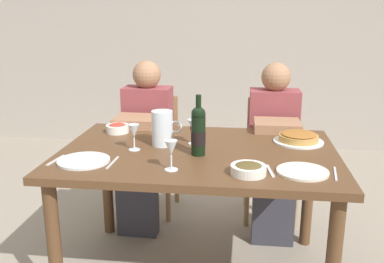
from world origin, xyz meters
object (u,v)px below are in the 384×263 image
(wine_glass_centre, at_px, (134,132))
(dinner_plate_left_setting, at_px, (303,172))
(baked_tart, at_px, (299,138))
(dinner_plate_right_setting, at_px, (84,161))
(dining_table, at_px, (198,166))
(water_pitcher, at_px, (162,130))
(diner_right, at_px, (274,144))
(salad_bowl, at_px, (117,128))
(wine_bottle, at_px, (198,131))
(chair_left, at_px, (153,146))
(olive_bowl, at_px, (248,169))
(diner_left, at_px, (144,139))
(wine_glass_left_diner, at_px, (171,149))
(chair_right, at_px, (271,150))
(wine_glass_right_diner, at_px, (194,126))

(wine_glass_centre, height_order, dinner_plate_left_setting, wine_glass_centre)
(baked_tart, xyz_separation_m, dinner_plate_right_setting, (-1.11, -0.48, -0.02))
(dining_table, height_order, dinner_plate_right_setting, dinner_plate_right_setting)
(water_pitcher, height_order, diner_right, diner_right)
(salad_bowl, bearing_deg, wine_glass_centre, -59.71)
(wine_bottle, distance_m, chair_left, 1.12)
(chair_left, bearing_deg, olive_bowl, 122.60)
(dinner_plate_left_setting, xyz_separation_m, diner_left, (-0.98, 0.92, -0.15))
(olive_bowl, relative_size, diner_right, 0.14)
(baked_tart, xyz_separation_m, diner_left, (-1.01, 0.42, -0.17))
(wine_glass_centre, bearing_deg, salad_bowl, 120.29)
(baked_tart, relative_size, wine_glass_centre, 1.99)
(wine_glass_left_diner, xyz_separation_m, diner_left, (-0.36, 0.96, -0.25))
(baked_tart, height_order, diner_left, diner_left)
(olive_bowl, bearing_deg, chair_left, 120.85)
(dining_table, xyz_separation_m, wine_glass_centre, (-0.35, -0.04, 0.19))
(wine_bottle, relative_size, chair_left, 0.37)
(diner_right, bearing_deg, chair_right, -90.12)
(wine_glass_right_diner, xyz_separation_m, wine_glass_centre, (-0.31, -0.15, -0.00))
(dinner_plate_right_setting, bearing_deg, diner_right, 41.66)
(dinner_plate_left_setting, distance_m, chair_right, 1.18)
(olive_bowl, distance_m, wine_glass_left_diner, 0.37)
(chair_left, bearing_deg, wine_bottle, 117.44)
(wine_glass_left_diner, bearing_deg, chair_right, 65.45)
(wine_bottle, distance_m, wine_glass_right_diner, 0.20)
(baked_tart, relative_size, wine_glass_right_diner, 2.00)
(wine_bottle, bearing_deg, chair_right, 64.99)
(wine_bottle, xyz_separation_m, chair_right, (0.44, 0.94, -0.40))
(wine_glass_left_diner, distance_m, chair_right, 1.36)
(salad_bowl, height_order, chair_right, chair_right)
(dining_table, xyz_separation_m, chair_right, (0.45, 0.87, -0.17))
(olive_bowl, bearing_deg, salad_bowl, 142.46)
(wine_glass_left_diner, height_order, dinner_plate_right_setting, wine_glass_left_diner)
(wine_glass_centre, xyz_separation_m, diner_left, (-0.11, 0.67, -0.25))
(chair_left, bearing_deg, salad_bowl, 82.58)
(diner_left, bearing_deg, dinner_plate_left_setting, 138.60)
(dinner_plate_right_setting, bearing_deg, olive_bowl, -4.89)
(wine_glass_left_diner, xyz_separation_m, chair_right, (0.54, 1.19, -0.37))
(baked_tart, xyz_separation_m, dinner_plate_left_setting, (-0.04, -0.50, -0.02))
(chair_left, bearing_deg, wine_glass_left_diner, 108.26)
(dinner_plate_left_setting, height_order, diner_right, diner_right)
(wine_glass_left_diner, bearing_deg, olive_bowl, -1.69)
(dinner_plate_right_setting, xyz_separation_m, diner_right, (1.00, 0.89, -0.15))
(chair_right, bearing_deg, dinner_plate_right_setting, 47.75)
(baked_tart, bearing_deg, wine_glass_centre, -164.24)
(dinner_plate_right_setting, bearing_deg, baked_tart, 23.26)
(diner_left, bearing_deg, wine_bottle, 124.74)
(olive_bowl, distance_m, diner_left, 1.22)
(salad_bowl, bearing_deg, wine_glass_right_diner, -19.77)
(olive_bowl, height_order, wine_glass_left_diner, wine_glass_left_diner)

